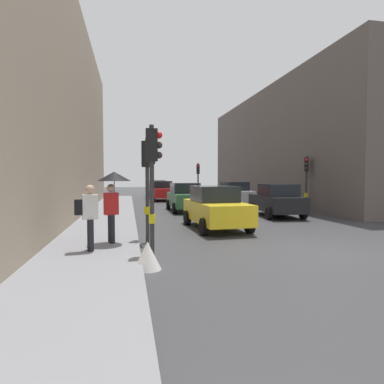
% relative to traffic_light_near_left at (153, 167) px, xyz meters
% --- Properties ---
extents(ground_plane, '(120.00, 120.00, 0.00)m').
position_rel_traffic_light_near_left_xyz_m(ground_plane, '(4.96, -0.07, -2.41)').
color(ground_plane, '#38383A').
extents(sidewalk_kerb, '(2.64, 40.00, 0.16)m').
position_rel_traffic_light_near_left_xyz_m(sidewalk_kerb, '(-1.65, 5.93, -2.33)').
color(sidewalk_kerb, gray).
rests_on(sidewalk_kerb, ground).
extents(building_facade_right, '(12.00, 25.82, 9.32)m').
position_rel_traffic_light_near_left_xyz_m(building_facade_right, '(16.24, 17.83, 2.25)').
color(building_facade_right, '#5B514C').
rests_on(building_facade_right, ground).
extents(traffic_light_near_left, '(0.43, 0.24, 3.49)m').
position_rel_traffic_light_near_left_xyz_m(traffic_light_near_left, '(0.00, 0.00, 0.00)').
color(traffic_light_near_left, '#2D2D2D').
rests_on(traffic_light_near_left, ground).
extents(traffic_light_near_right, '(0.45, 0.34, 3.40)m').
position_rel_traffic_light_near_left_xyz_m(traffic_light_near_right, '(-0.00, 2.12, -0.06)').
color(traffic_light_near_right, '#2D2D2D').
rests_on(traffic_light_near_right, ground).
extents(traffic_light_far_median, '(0.25, 0.43, 3.34)m').
position_rel_traffic_light_near_left_xyz_m(traffic_light_far_median, '(5.38, 19.60, -0.10)').
color(traffic_light_far_median, '#2D2D2D').
rests_on(traffic_light_far_median, ground).
extents(traffic_light_mid_street, '(0.35, 0.45, 3.41)m').
position_rel_traffic_light_near_left_xyz_m(traffic_light_mid_street, '(9.93, 9.55, -0.05)').
color(traffic_light_mid_street, '#2D2D2D').
rests_on(traffic_light_mid_street, ground).
extents(car_blue_van, '(2.16, 4.27, 1.76)m').
position_rel_traffic_light_near_left_xyz_m(car_blue_van, '(2.49, 27.51, -1.53)').
color(car_blue_van, navy).
rests_on(car_blue_van, ground).
extents(car_silver_hatchback, '(2.22, 4.30, 1.76)m').
position_rel_traffic_light_near_left_xyz_m(car_silver_hatchback, '(7.18, 15.13, -1.53)').
color(car_silver_hatchback, '#BCBCC1').
rests_on(car_silver_hatchback, ground).
extents(car_green_estate, '(2.06, 4.22, 1.76)m').
position_rel_traffic_light_near_left_xyz_m(car_green_estate, '(2.85, 11.54, -1.53)').
color(car_green_estate, '#2D6038').
rests_on(car_green_estate, ground).
extents(car_red_sedan, '(2.10, 4.24, 1.76)m').
position_rel_traffic_light_near_left_xyz_m(car_red_sedan, '(2.34, 20.87, -1.53)').
color(car_red_sedan, red).
rests_on(car_red_sedan, ground).
extents(car_yellow_taxi, '(2.19, 4.29, 1.76)m').
position_rel_traffic_light_near_left_xyz_m(car_yellow_taxi, '(2.90, 4.48, -1.53)').
color(car_yellow_taxi, yellow).
rests_on(car_yellow_taxi, ground).
extents(car_dark_suv, '(2.23, 4.31, 1.76)m').
position_rel_traffic_light_near_left_xyz_m(car_dark_suv, '(7.23, 7.88, -1.53)').
color(car_dark_suv, black).
rests_on(car_dark_suv, ground).
extents(pedestrian_with_umbrella, '(1.00, 1.00, 2.14)m').
position_rel_traffic_light_near_left_xyz_m(pedestrian_with_umbrella, '(-1.08, 1.52, -0.57)').
color(pedestrian_with_umbrella, black).
rests_on(pedestrian_with_umbrella, sidewalk_kerb).
extents(pedestrian_with_black_backpack, '(0.64, 0.39, 1.77)m').
position_rel_traffic_light_near_left_xyz_m(pedestrian_with_black_backpack, '(-1.69, 0.52, -1.25)').
color(pedestrian_with_black_backpack, black).
rests_on(pedestrian_with_black_backpack, sidewalk_kerb).
extents(warning_sign_triangle, '(0.64, 0.64, 0.65)m').
position_rel_traffic_light_near_left_xyz_m(warning_sign_triangle, '(-0.20, -1.03, -2.08)').
color(warning_sign_triangle, silver).
rests_on(warning_sign_triangle, ground).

